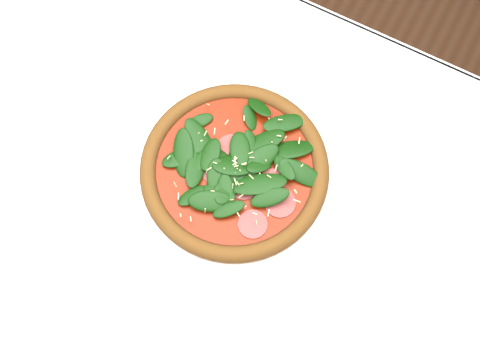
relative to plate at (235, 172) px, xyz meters
The scene contains 4 objects.
ground 0.76m from the plate, 148.04° to the right, with size 6.00×6.00×0.00m, color brown.
dining_table 0.13m from the plate, 148.04° to the right, with size 1.21×0.81×0.75m.
plate is the anchor object (origin of this frame).
pizza 0.02m from the plate, 135.00° to the right, with size 0.31×0.31×0.04m.
Camera 1 is at (0.21, -0.22, 1.58)m, focal length 40.00 mm.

